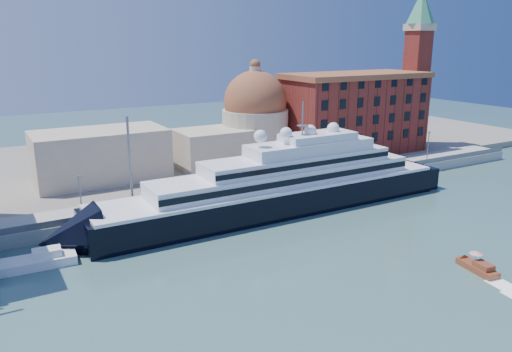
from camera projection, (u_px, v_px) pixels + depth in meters
ground at (315, 259)px, 80.67m from camera, size 400.00×400.00×0.00m
quay at (222, 197)px, 108.79m from camera, size 180.00×10.00×2.50m
land at (159, 160)px, 143.15m from camera, size 260.00×72.00×2.00m
quay_fence at (232, 194)px, 104.53m from camera, size 180.00×0.10×1.20m
superyacht at (267, 192)px, 100.99m from camera, size 87.69×12.16×26.21m
service_barge at (35, 262)px, 77.77m from camera, size 12.97×5.03×2.87m
water_taxi at (478, 267)px, 76.21m from camera, size 3.30×7.11×3.25m
warehouse at (354, 113)px, 145.52m from camera, size 43.00×19.00×23.25m
campanile at (417, 59)px, 153.11m from camera, size 8.40×8.40×47.00m
church at (204, 133)px, 129.15m from camera, size 66.00×18.00×25.50m
lamp_posts at (168, 167)px, 98.99m from camera, size 120.80×2.40×18.00m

